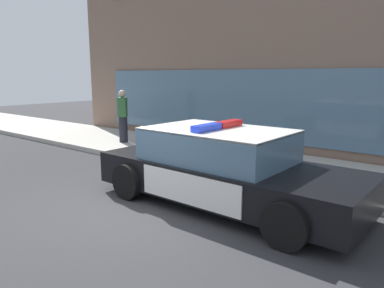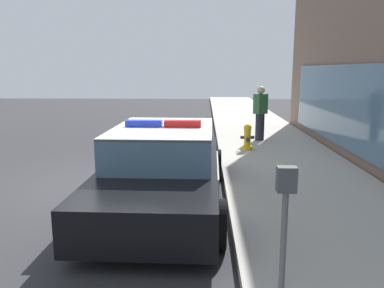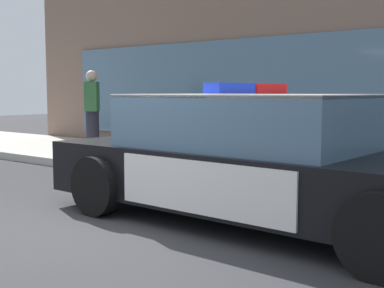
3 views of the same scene
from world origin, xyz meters
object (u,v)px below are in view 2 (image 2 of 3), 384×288
Objects in this scene: police_cruiser at (163,167)px; parking_meter at (285,209)px; fire_hydrant at (247,137)px; pedestrian_on_sidewalk at (260,113)px.

parking_meter is at bearing 27.09° from police_cruiser.
fire_hydrant is 7.22m from parking_meter.
pedestrian_on_sidewalk reaches higher than police_cruiser.
fire_hydrant is 0.42× the size of pedestrian_on_sidewalk.
fire_hydrant is at bearing 176.51° from parking_meter.
pedestrian_on_sidewalk is 8.72m from parking_meter.
parking_meter is at bearing -3.49° from fire_hydrant.
fire_hydrant is 1.66m from pedestrian_on_sidewalk.
fire_hydrant is at bearing -59.05° from pedestrian_on_sidewalk.
pedestrian_on_sidewalk is at bearing 157.27° from police_cruiser.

